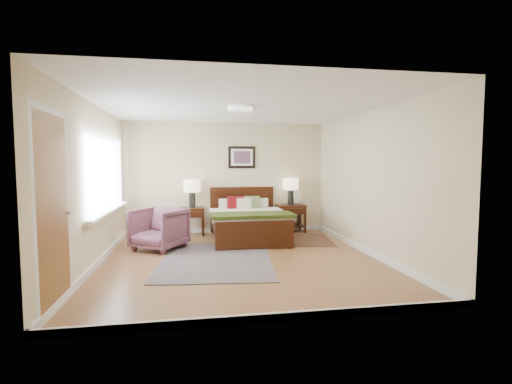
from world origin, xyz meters
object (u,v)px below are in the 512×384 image
nightstand_left (192,213)px  bed (248,217)px  armchair (159,229)px  nightstand_right (291,215)px  lamp_left (192,188)px  lamp_right (291,186)px  rug_persian (216,259)px

nightstand_left → bed: bearing=-31.1°
bed → armchair: bed is taller
bed → nightstand_right: bed is taller
bed → lamp_left: bearing=148.2°
nightstand_right → lamp_left: lamp_left is taller
nightstand_left → lamp_right: size_ratio=0.99×
nightstand_left → rug_persian: bearing=-80.2°
lamp_right → rug_persian: (-1.85, -2.24, -1.06)m
nightstand_right → rug_persian: 2.92m
armchair → nightstand_left: bearing=98.7°
nightstand_right → lamp_right: (-0.00, 0.01, 0.67)m
nightstand_left → nightstand_right: 2.24m
lamp_left → nightstand_right: bearing=-0.4°
bed → lamp_left: (-1.13, 0.70, 0.57)m
nightstand_left → nightstand_right: size_ratio=0.95×
armchair → rug_persian: bearing=-9.4°
rug_persian → nightstand_right: bearing=56.2°
nightstand_right → lamp_right: size_ratio=1.04×
lamp_left → rug_persian: size_ratio=0.24×
nightstand_left → rug_persian: size_ratio=0.24×
nightstand_left → rug_persian: 2.30m
nightstand_left → lamp_right: 2.31m
nightstand_left → lamp_right: bearing=0.5°
lamp_left → lamp_right: size_ratio=1.00×
lamp_left → armchair: (-0.60, -1.31, -0.66)m
nightstand_left → nightstand_right: nightstand_right is taller
nightstand_left → nightstand_right: (2.23, 0.01, -0.09)m
lamp_right → rug_persian: bearing=-129.6°
bed → lamp_left: lamp_left is taller
armchair → nightstand_right: bearing=58.3°
lamp_right → armchair: (-2.84, -1.31, -0.68)m
lamp_left → rug_persian: (0.38, -2.24, -1.03)m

